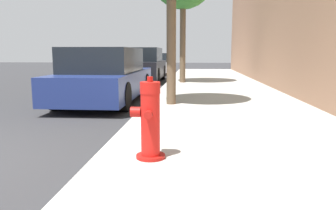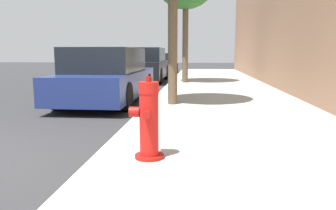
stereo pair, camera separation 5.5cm
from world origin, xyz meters
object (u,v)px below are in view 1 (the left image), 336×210
at_px(parked_car_near, 106,76).
at_px(parked_car_far, 158,64).
at_px(fire_hydrant, 150,121).
at_px(parked_car_mid, 141,65).

distance_m(parked_car_near, parked_car_far, 11.55).
relative_size(fire_hydrant, parked_car_mid, 0.21).
height_order(fire_hydrant, parked_car_near, parked_car_near).
bearing_deg(parked_car_far, parked_car_near, -90.29).
bearing_deg(parked_car_mid, parked_car_far, 88.40).
bearing_deg(parked_car_far, fire_hydrant, -83.95).
height_order(parked_car_near, parked_car_mid, parked_car_mid).
distance_m(parked_car_mid, parked_car_far, 5.49).
xyz_separation_m(fire_hydrant, parked_car_near, (-1.80, 4.90, 0.12)).
xyz_separation_m(fire_hydrant, parked_car_mid, (-1.90, 10.95, 0.17)).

